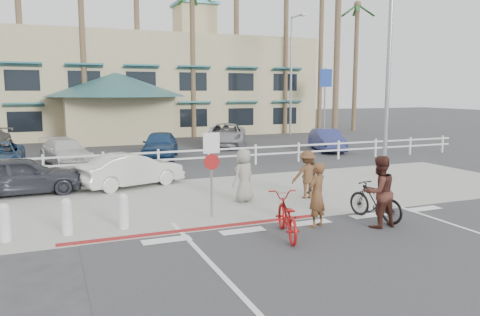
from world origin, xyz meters
name	(u,v)px	position (x,y,z in m)	size (l,w,h in m)	color
ground	(322,229)	(0.00, 0.00, 0.00)	(140.00, 140.00, 0.00)	#333335
bike_path	(370,253)	(0.00, -2.00, 0.00)	(12.00, 16.00, 0.01)	#333335
sidewalk_plaza	(253,194)	(0.00, 4.50, 0.01)	(22.00, 7.00, 0.01)	gray
cross_street	(215,175)	(0.00, 8.50, 0.00)	(40.00, 5.00, 0.01)	#333335
parking_lot	(164,150)	(0.00, 18.00, 0.00)	(50.00, 16.00, 0.01)	#333335
curb_red	(199,229)	(-3.00, 1.20, 0.01)	(7.00, 0.25, 0.02)	maroon
rail_fence	(211,157)	(0.50, 10.50, 0.50)	(29.40, 0.16, 1.00)	silver
building	(151,67)	(2.00, 31.00, 5.65)	(28.00, 16.00, 11.30)	tan
sign_post	(211,167)	(-2.30, 2.20, 1.45)	(0.50, 0.10, 2.90)	gray
bollard_0	(124,211)	(-4.80, 2.00, 0.47)	(0.26, 0.26, 0.95)	silver
bollard_1	(67,217)	(-6.20, 2.00, 0.47)	(0.26, 0.26, 0.95)	silver
bollard_2	(5,223)	(-7.60, 2.00, 0.47)	(0.26, 0.26, 0.95)	silver
streetlight_0	(388,69)	(6.50, 5.50, 4.50)	(0.60, 2.00, 9.00)	gray
streetlight_1	(291,76)	(12.00, 24.00, 4.75)	(0.60, 2.00, 9.50)	gray
info_sign	(325,101)	(14.00, 22.00, 2.80)	(1.20, 0.16, 5.60)	navy
palm_2	(19,26)	(-8.00, 26.00, 8.00)	(4.00, 4.00, 16.00)	#1F5123
palm_3	(83,42)	(-4.00, 25.00, 7.00)	(4.00, 4.00, 14.00)	#1F5123
palm_4	(137,38)	(0.00, 26.00, 7.50)	(4.00, 4.00, 15.00)	#1F5123
palm_5	(193,52)	(4.00, 25.00, 6.50)	(4.00, 4.00, 13.00)	#1F5123
palm_6	(236,30)	(8.00, 26.00, 8.50)	(4.00, 4.00, 17.00)	#1F5123
palm_7	(286,49)	(12.00, 25.00, 7.00)	(4.00, 4.00, 14.00)	#1F5123
palm_8	(321,46)	(16.00, 26.00, 7.50)	(4.00, 4.00, 15.00)	#1F5123
palm_9	(356,58)	(19.00, 25.00, 6.50)	(4.00, 4.00, 13.00)	#1F5123
palm_11	(337,37)	(11.00, 16.00, 7.00)	(4.00, 4.00, 14.00)	#1F5123
bike_red	(286,216)	(-1.18, -0.24, 0.54)	(0.72, 2.05, 1.08)	#9E0F0E
rider_red	(317,195)	(-0.03, 0.24, 0.87)	(0.64, 0.42, 1.74)	brown
bike_black	(375,201)	(1.86, 0.21, 0.55)	(0.52, 1.83, 1.10)	black
rider_black	(379,192)	(1.49, -0.40, 0.96)	(0.93, 0.73, 1.92)	#422019
pedestrian_a	(307,175)	(1.45, 3.24, 0.81)	(1.05, 0.60, 1.63)	brown
pedestrian_child	(312,177)	(1.95, 3.76, 0.62)	(0.73, 0.30, 1.25)	#4A3720
pedestrian_b	(244,176)	(-0.71, 3.60, 0.87)	(0.85, 0.56, 1.75)	gray
car_white_sedan	(132,170)	(-3.68, 7.46, 0.64)	(1.35, 3.88, 1.28)	beige
car_red_compact	(22,176)	(-7.45, 7.48, 0.68)	(1.60, 3.99, 1.36)	#2C2E35
lot_car_1	(66,152)	(-5.79, 14.08, 0.62)	(1.75, 4.29, 1.25)	silver
lot_car_2	(160,145)	(-1.01, 14.55, 0.73)	(1.72, 4.27, 1.45)	navy
lot_car_3	(327,140)	(8.94, 13.70, 0.65)	(1.39, 3.97, 1.31)	navy
lot_car_5	(226,135)	(4.12, 18.23, 0.74)	(2.46, 5.33, 1.48)	gray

